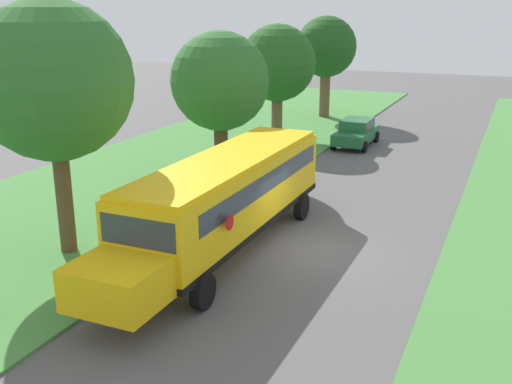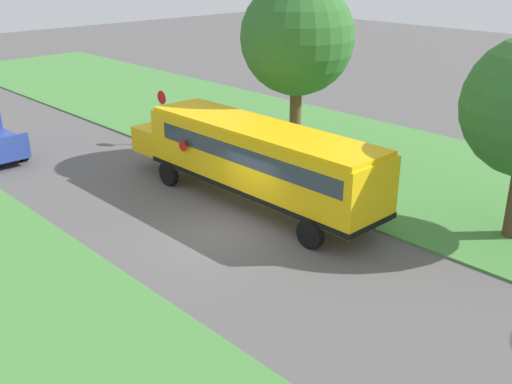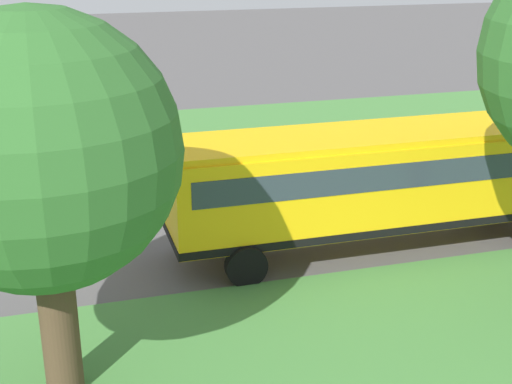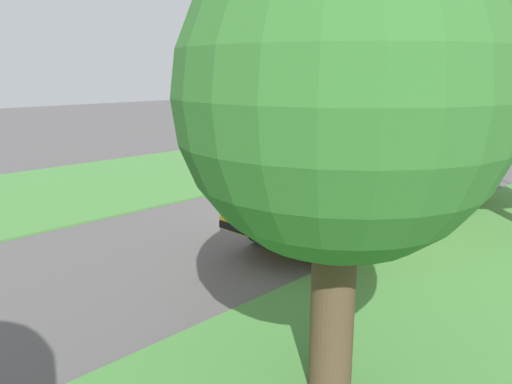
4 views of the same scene
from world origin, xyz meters
TOP-DOWN VIEW (x-y plane):
  - ground_plane at (0.00, 0.00)m, footprint 120.00×120.00m
  - grass_far_side at (9.00, 0.00)m, footprint 10.00×80.00m
  - school_bus at (-2.65, -1.15)m, footprint 2.84×12.42m
  - pickup_truck at (2.70, -14.35)m, footprint 2.28×5.40m
  - oak_tree_roadside_mid at (-6.86, 6.99)m, footprint 4.59×4.59m

SIDE VIEW (x-z plane):
  - ground_plane at x=0.00m, z-range 0.00..0.00m
  - grass_far_side at x=9.00m, z-range 0.00..0.07m
  - pickup_truck at x=2.70m, z-range 0.02..2.12m
  - school_bus at x=-2.65m, z-range 0.34..3.50m
  - oak_tree_roadside_mid at x=-6.86m, z-range 1.12..7.97m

